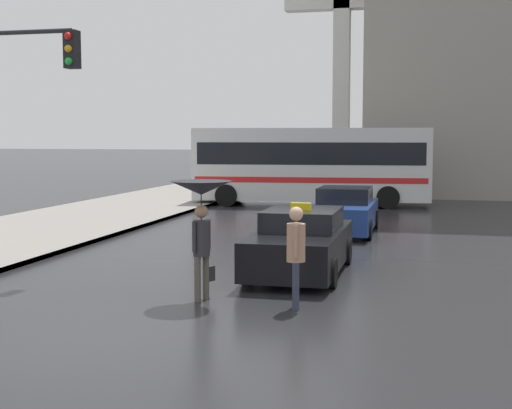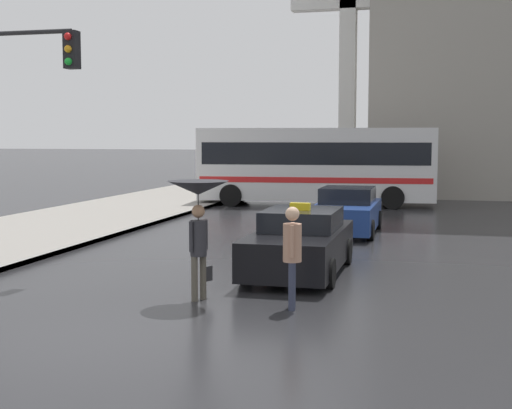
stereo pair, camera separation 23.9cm
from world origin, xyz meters
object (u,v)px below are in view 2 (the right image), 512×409
(city_bus, at_px, (316,163))
(pedestrian_with_umbrella, at_px, (198,202))
(sedan_red, at_px, (347,212))
(pedestrian_man, at_px, (292,248))
(taxi, at_px, (300,243))
(monument_cross, at_px, (348,42))
(traffic_light, at_px, (12,100))

(city_bus, xyz_separation_m, pedestrian_with_umbrella, (0.96, -18.55, -0.06))
(sedan_red, distance_m, city_bus, 9.16)
(sedan_red, xyz_separation_m, pedestrian_man, (0.30, -10.05, 0.41))
(city_bus, height_order, pedestrian_man, city_bus)
(taxi, relative_size, city_bus, 0.43)
(taxi, bearing_deg, pedestrian_man, 98.33)
(pedestrian_with_umbrella, xyz_separation_m, monument_cross, (-0.85, 28.51, 6.51))
(sedan_red, xyz_separation_m, city_bus, (-2.45, 8.74, 1.20))
(taxi, height_order, monument_cross, monument_cross)
(sedan_red, bearing_deg, traffic_light, 51.55)
(pedestrian_man, height_order, traffic_light, traffic_light)
(city_bus, bearing_deg, monument_cross, -5.62)
(sedan_red, relative_size, pedestrian_with_umbrella, 1.91)
(taxi, bearing_deg, traffic_light, 11.58)
(pedestrian_man, distance_m, monument_cross, 29.77)
(pedestrian_man, bearing_deg, traffic_light, -115.94)
(taxi, bearing_deg, sedan_red, -91.54)
(taxi, height_order, city_bus, city_bus)
(city_bus, xyz_separation_m, monument_cross, (0.11, 9.97, 6.45))
(pedestrian_with_umbrella, distance_m, pedestrian_man, 1.95)
(taxi, xyz_separation_m, pedestrian_with_umbrella, (-1.31, -3.03, 1.14))
(city_bus, bearing_deg, sedan_red, -169.29)
(traffic_light, bearing_deg, pedestrian_with_umbrella, -19.70)
(city_bus, xyz_separation_m, traffic_light, (-3.94, -16.79, 1.94))
(city_bus, distance_m, traffic_light, 17.36)
(pedestrian_man, height_order, monument_cross, monument_cross)
(monument_cross, bearing_deg, taxi, -85.16)
(pedestrian_with_umbrella, bearing_deg, traffic_light, 96.62)
(sedan_red, relative_size, city_bus, 0.41)
(taxi, xyz_separation_m, sedan_red, (0.18, 6.78, 0.00))
(sedan_red, distance_m, pedestrian_with_umbrella, 9.98)
(taxi, bearing_deg, pedestrian_with_umbrella, 66.57)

